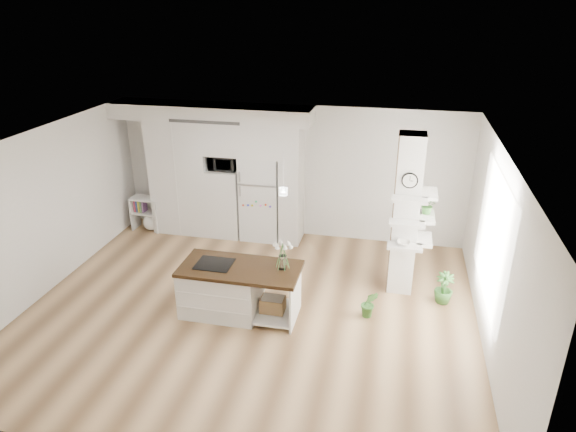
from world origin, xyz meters
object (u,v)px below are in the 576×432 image
object	(u,v)px
refrigerator	(261,197)
bookshelf	(148,216)
kitchen_island	(229,288)
floor_plant_a	(369,304)

from	to	relation	value
refrigerator	bookshelf	distance (m)	2.52
kitchen_island	floor_plant_a	world-z (taller)	kitchen_island
kitchen_island	bookshelf	distance (m)	3.73
floor_plant_a	refrigerator	bearing A→B (deg)	134.10
kitchen_island	floor_plant_a	xyz separation A→B (m)	(2.16, 0.33, -0.20)
kitchen_island	bookshelf	world-z (taller)	kitchen_island
floor_plant_a	kitchen_island	bearing A→B (deg)	-171.22
kitchen_island	bookshelf	bearing A→B (deg)	135.66
refrigerator	bookshelf	bearing A→B (deg)	-175.69
refrigerator	kitchen_island	size ratio (longest dim) A/B	0.95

